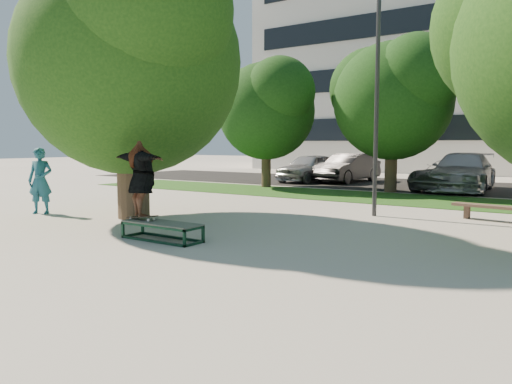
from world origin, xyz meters
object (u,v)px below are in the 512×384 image
Objects in this scene: lamppost at (377,101)px; car_silver_b at (462,172)px; tree_left at (130,51)px; car_grey at (451,175)px; grind_box at (162,231)px; bench at (507,209)px; car_silver_a at (309,168)px; bystander at (40,181)px; car_dark at (347,168)px.

lamppost reaches higher than car_silver_b.
car_grey is at bearing 67.53° from tree_left.
tree_left is at bearing 147.13° from grind_box.
car_silver_a is (-10.65, 9.31, 0.40)m from bench.
grind_box is at bearing -120.55° from bench.
grind_box is 0.38× the size of car_grey.
car_silver_a is (0.54, 15.00, -0.20)m from bystander.
car_silver_a is (-5.13, 15.89, 0.55)m from grind_box.
car_dark is at bearing 91.31° from tree_left.
car_grey reaches higher than grind_box.
grind_box is 0.67× the size of bench.
car_silver_b is (5.62, 13.11, -3.62)m from tree_left.
grind_box is at bearing -73.36° from car_dark.
car_silver_b is (7.79, -0.87, 0.07)m from car_silver_a.
lamppost is 4.32m from bench.
tree_left is at bearing -117.06° from car_silver_b.
car_silver_b is at bearing 87.93° from lamppost.
lamppost reaches higher than car_grey.
car_silver_b reaches higher than grind_box.
tree_left reaches higher than car_grey.
grind_box is at bearing -103.87° from car_silver_b.
lamppost is at bearing -81.02° from car_grey.
lamppost is 1.10× the size of car_silver_b.
tree_left is 15.19m from car_dark.
car_dark is at bearing 117.47° from lamppost.
car_grey is (7.97, 13.74, -0.28)m from bystander.
car_dark is at bearing 160.91° from car_silver_b.
bystander is 15.01m from car_silver_a.
lamppost reaches higher than car_silver_a.
bench is at bearing -4.30° from bystander.
car_grey is (-3.22, 8.05, 0.32)m from bench.
lamppost reaches higher than car_dark.
bench is at bearing -36.15° from car_silver_a.
lamppost is (5.29, 3.91, -1.27)m from tree_left.
grind_box is 0.40× the size of car_dark.
car_silver_b is (0.33, 9.20, -2.35)m from lamppost.
car_grey is (2.30, 14.63, 0.47)m from grind_box.
tree_left is 14.27m from car_grey.
grind_box is (-2.33, -5.82, -2.96)m from lamppost.
tree_left reaches higher than bystander.
lamppost is 1.35× the size of car_dark.
tree_left is 14.62m from car_silver_a.
car_silver_a is 7.53m from car_grey.
bystander is 16.41m from car_silver_b.
bystander is (-5.67, 0.89, 0.75)m from grind_box.
car_silver_a is 7.84m from car_silver_b.
car_silver_a is at bearing 179.12° from car_grey.
car_grey is (-0.03, 8.81, -2.49)m from lamppost.
lamppost is 3.39× the size of grind_box.
car_dark is at bearing 168.95° from car_grey.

